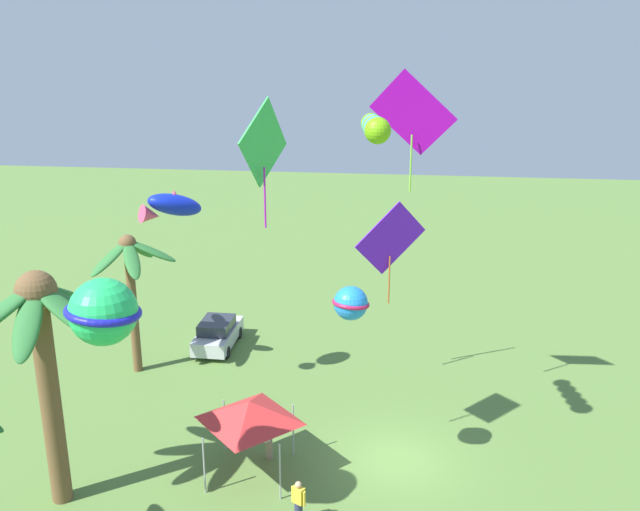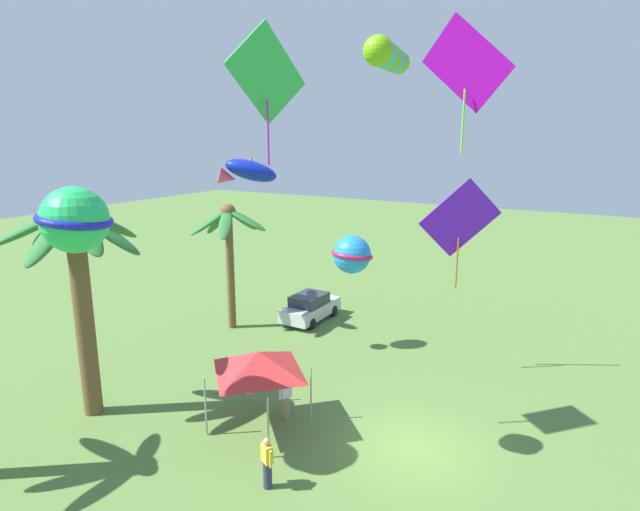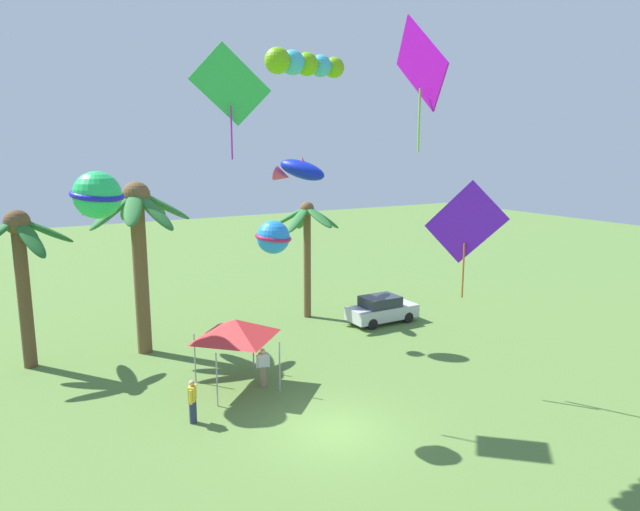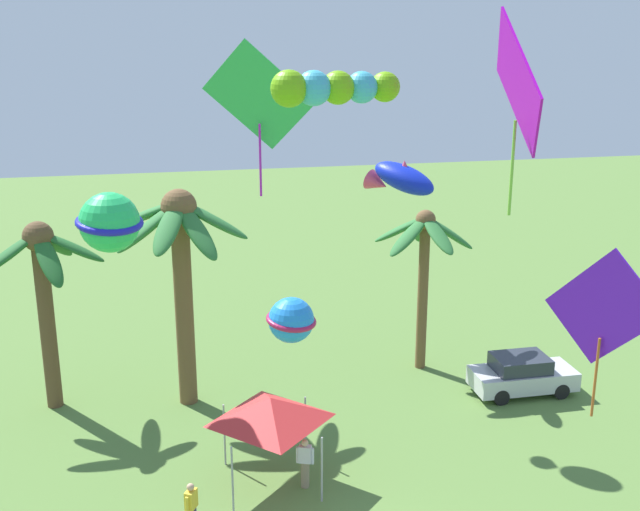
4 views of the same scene
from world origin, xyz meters
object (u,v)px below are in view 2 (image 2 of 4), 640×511
object	(u,v)px
spectator_0	(286,397)
kite_tube_0	(388,56)
festival_tent	(259,362)
kite_ball_4	(75,220)
parked_car_0	(310,307)
kite_diamond_6	(466,66)
palm_tree_0	(77,255)
kite_fish_1	(248,171)
kite_diamond_2	(460,220)
palm_tree_2	(229,235)
kite_diamond_5	(267,76)
spectator_1	(267,463)
kite_ball_3	(352,254)

from	to	relation	value
spectator_0	kite_tube_0	distance (m)	11.90
festival_tent	kite_ball_4	distance (m)	7.42
parked_car_0	kite_diamond_6	size ratio (longest dim) A/B	0.88
palm_tree_0	kite_fish_1	size ratio (longest dim) A/B	3.05
kite_diamond_2	kite_tube_0	bearing A→B (deg)	176.41
palm_tree_2	festival_tent	bearing A→B (deg)	-135.14
festival_tent	kite_ball_4	world-z (taller)	kite_ball_4
parked_car_0	kite_diamond_6	xyz separation A→B (m)	(-5.49, -9.33, 11.47)
spectator_0	kite_fish_1	xyz separation A→B (m)	(4.23, 4.70, 7.65)
palm_tree_2	kite_diamond_6	distance (m)	14.48
kite_ball_4	kite_diamond_5	world-z (taller)	kite_diamond_5
kite_fish_1	kite_diamond_5	bearing A→B (deg)	-137.17
kite_tube_0	kite_ball_4	size ratio (longest dim) A/B	1.05
kite_fish_1	kite_diamond_5	size ratio (longest dim) A/B	0.66
festival_tent	kite_diamond_6	size ratio (longest dim) A/B	0.65
kite_diamond_2	palm_tree_2	bearing A→B (deg)	93.09
kite_ball_4	kite_diamond_6	distance (m)	12.92
festival_tent	kite_ball_4	bearing A→B (deg)	147.70
festival_tent	kite_diamond_2	xyz separation A→B (m)	(7.77, -4.48, 4.19)
palm_tree_2	kite_fish_1	size ratio (longest dim) A/B	2.50
spectator_1	festival_tent	distance (m)	3.67
palm_tree_2	parked_car_0	bearing A→B (deg)	-44.28
kite_ball_4	kite_diamond_5	xyz separation A→B (m)	(4.16, -3.56, 3.93)
festival_tent	spectator_1	bearing A→B (deg)	-139.76
kite_ball_3	kite_diamond_6	bearing A→B (deg)	-20.75
kite_tube_0	kite_diamond_2	size ratio (longest dim) A/B	0.64
palm_tree_0	kite_tube_0	distance (m)	12.20
palm_tree_2	spectator_0	world-z (taller)	palm_tree_2
kite_diamond_5	kite_diamond_6	bearing A→B (deg)	-41.80
kite_fish_1	kite_ball_4	bearing A→B (deg)	-171.29
palm_tree_0	kite_diamond_6	size ratio (longest dim) A/B	1.82
kite_diamond_2	kite_ball_4	bearing A→B (deg)	149.18
kite_diamond_5	kite_diamond_6	size ratio (longest dim) A/B	0.91
palm_tree_0	kite_diamond_5	size ratio (longest dim) A/B	2.00
kite_fish_1	kite_diamond_5	xyz separation A→B (m)	(-5.43, -5.03, 3.23)
kite_ball_4	kite_diamond_6	xyz separation A→B (m)	(9.12, -8.00, 4.46)
kite_tube_0	kite_diamond_6	distance (m)	3.96
palm_tree_2	kite_ball_3	xyz separation A→B (m)	(-7.06, -10.57, 1.60)
spectator_1	kite_tube_0	distance (m)	12.01
parked_car_0	festival_tent	world-z (taller)	festival_tent
kite_diamond_2	kite_diamond_6	size ratio (longest dim) A/B	1.04
palm_tree_2	spectator_0	xyz separation A→B (m)	(-6.18, -7.56, -4.20)
spectator_1	kite_tube_0	xyz separation A→B (m)	(3.44, -1.93, 11.34)
kite_diamond_2	kite_diamond_6	bearing A→B (deg)	-166.45
spectator_0	festival_tent	distance (m)	1.97
palm_tree_0	kite_diamond_2	size ratio (longest dim) A/B	1.74
kite_ball_4	kite_ball_3	bearing A→B (deg)	-54.27
festival_tent	kite_diamond_2	distance (m)	9.90
kite_tube_0	spectator_1	bearing A→B (deg)	150.64
spectator_0	kite_diamond_2	world-z (taller)	kite_diamond_2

